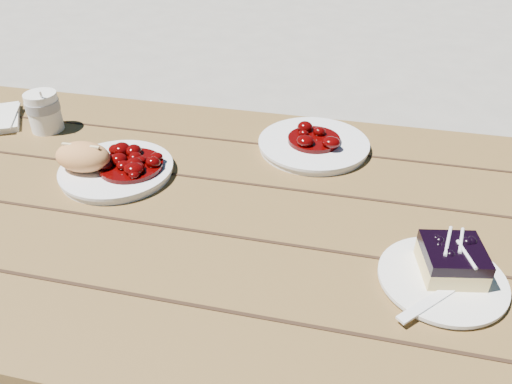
% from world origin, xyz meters
% --- Properties ---
extents(picnic_table, '(2.00, 1.55, 0.75)m').
position_xyz_m(picnic_table, '(0.00, -0.00, 0.59)').
color(picnic_table, brown).
rests_on(picnic_table, ground).
extents(main_plate, '(0.22, 0.22, 0.02)m').
position_xyz_m(main_plate, '(-0.04, 0.06, 0.76)').
color(main_plate, white).
rests_on(main_plate, picnic_table).
extents(goulash_stew, '(0.13, 0.13, 0.04)m').
position_xyz_m(goulash_stew, '(-0.01, 0.06, 0.79)').
color(goulash_stew, '#470202').
rests_on(goulash_stew, main_plate).
extents(bread_roll, '(0.11, 0.08, 0.06)m').
position_xyz_m(bread_roll, '(-0.10, 0.04, 0.79)').
color(bread_roll, '#DB9454').
rests_on(bread_roll, main_plate).
extents(dessert_plate, '(0.18, 0.18, 0.01)m').
position_xyz_m(dessert_plate, '(0.56, -0.11, 0.76)').
color(dessert_plate, white).
rests_on(dessert_plate, picnic_table).
extents(blueberry_cake, '(0.10, 0.10, 0.05)m').
position_xyz_m(blueberry_cake, '(0.57, -0.10, 0.78)').
color(blueberry_cake, '#F7DB86').
rests_on(blueberry_cake, dessert_plate).
extents(fork_dessert, '(0.13, 0.13, 0.00)m').
position_xyz_m(fork_dessert, '(0.54, -0.17, 0.76)').
color(fork_dessert, white).
rests_on(fork_dessert, dessert_plate).
extents(coffee_cup, '(0.07, 0.07, 0.09)m').
position_xyz_m(coffee_cup, '(-0.28, 0.20, 0.79)').
color(coffee_cup, white).
rests_on(coffee_cup, picnic_table).
extents(second_plate, '(0.23, 0.23, 0.02)m').
position_xyz_m(second_plate, '(0.32, 0.25, 0.76)').
color(second_plate, white).
rests_on(second_plate, picnic_table).
extents(second_stew, '(0.11, 0.11, 0.04)m').
position_xyz_m(second_stew, '(0.32, 0.25, 0.79)').
color(second_stew, '#470202').
rests_on(second_stew, second_plate).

